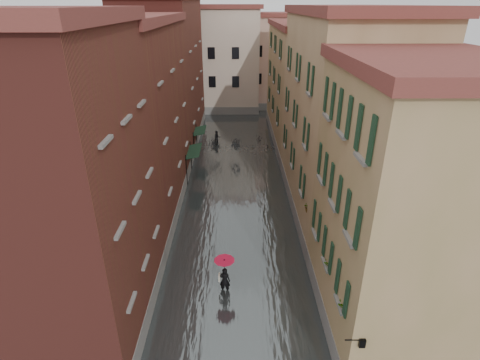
{
  "coord_description": "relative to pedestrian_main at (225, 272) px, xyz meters",
  "views": [
    {
      "loc": [
        0.04,
        -15.23,
        13.59
      ],
      "look_at": [
        0.28,
        7.15,
        3.0
      ],
      "focal_mm": 28.0,
      "sensor_mm": 36.0,
      "label": 1
    }
  ],
  "objects": [
    {
      "name": "building_end_pink",
      "position": [
        6.58,
        40.17,
        4.67
      ],
      "size": [
        10.0,
        9.0,
        12.0
      ],
      "primitive_type": "cube",
      "color": "#CFA191",
      "rests_on": "ground"
    },
    {
      "name": "ground",
      "position": [
        0.58,
        0.17,
        -1.33
      ],
      "size": [
        120.0,
        120.0,
        0.0
      ],
      "primitive_type": "plane",
      "color": "#4E4E50",
      "rests_on": "ground"
    },
    {
      "name": "pedestrian_far",
      "position": [
        -1.4,
        22.53,
        -0.59
      ],
      "size": [
        0.85,
        0.75,
        1.48
      ],
      "primitive_type": "imported",
      "rotation": [
        0.0,
        0.0,
        0.3
      ],
      "color": "black",
      "rests_on": "ground"
    },
    {
      "name": "awning_far",
      "position": [
        -2.91,
        19.45,
        1.13
      ],
      "size": [
        1.09,
        2.71,
        2.8
      ],
      "color": "black",
      "rests_on": "ground"
    },
    {
      "name": "building_left_far",
      "position": [
        -6.42,
        24.17,
        5.67
      ],
      "size": [
        6.0,
        16.0,
        14.0
      ],
      "primitive_type": "cube",
      "color": "maroon",
      "rests_on": "ground"
    },
    {
      "name": "building_left_near",
      "position": [
        -6.42,
        -1.83,
        5.17
      ],
      "size": [
        6.0,
        8.0,
        13.0
      ],
      "primitive_type": "cube",
      "color": "maroon",
      "rests_on": "ground"
    },
    {
      "name": "pedestrian_main",
      "position": [
        0.0,
        0.0,
        0.0
      ],
      "size": [
        1.05,
        1.05,
        2.06
      ],
      "color": "black",
      "rests_on": "ground"
    },
    {
      "name": "building_right_mid",
      "position": [
        7.58,
        9.17,
        5.17
      ],
      "size": [
        6.0,
        14.0,
        13.0
      ],
      "primitive_type": "cube",
      "color": "tan",
      "rests_on": "ground"
    },
    {
      "name": "wall_lantern",
      "position": [
        4.91,
        -5.83,
        1.68
      ],
      "size": [
        0.71,
        0.22,
        0.35
      ],
      "color": "black",
      "rests_on": "ground"
    },
    {
      "name": "floodwater",
      "position": [
        0.58,
        13.17,
        -1.23
      ],
      "size": [
        10.0,
        60.0,
        0.2
      ],
      "primitive_type": "cube",
      "color": "#464C4D",
      "rests_on": "ground"
    },
    {
      "name": "building_left_mid",
      "position": [
        -6.42,
        9.17,
        4.92
      ],
      "size": [
        6.0,
        14.0,
        12.5
      ],
      "primitive_type": "cube",
      "color": "#582E1B",
      "rests_on": "ground"
    },
    {
      "name": "building_end_cream",
      "position": [
        -2.42,
        38.17,
        5.17
      ],
      "size": [
        12.0,
        9.0,
        13.0
      ],
      "primitive_type": "cube",
      "color": "beige",
      "rests_on": "ground"
    },
    {
      "name": "awning_near",
      "position": [
        -2.9,
        13.97,
        1.15
      ],
      "size": [
        1.09,
        3.25,
        2.8
      ],
      "color": "black",
      "rests_on": "ground"
    },
    {
      "name": "window_planters",
      "position": [
        4.7,
        -1.0,
        2.18
      ],
      "size": [
        0.59,
        8.48,
        0.84
      ],
      "color": "#9F4334",
      "rests_on": "ground"
    },
    {
      "name": "building_right_far",
      "position": [
        7.58,
        24.17,
        4.42
      ],
      "size": [
        6.0,
        16.0,
        11.5
      ],
      "primitive_type": "cube",
      "color": "olive",
      "rests_on": "ground"
    },
    {
      "name": "building_right_near",
      "position": [
        7.58,
        -1.83,
        4.42
      ],
      "size": [
        6.0,
        8.0,
        11.5
      ],
      "primitive_type": "cube",
      "color": "olive",
      "rests_on": "ground"
    }
  ]
}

